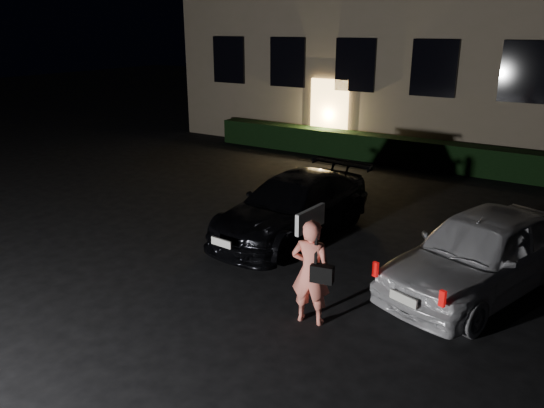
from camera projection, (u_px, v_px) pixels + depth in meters
The scene contains 5 objects.
ground at pixel (212, 309), 8.33m from camera, with size 80.00×80.00×0.00m, color black.
hedge at pixel (422, 154), 16.59m from camera, with size 15.00×0.70×0.85m, color black.
sedan at pixel (293, 206), 11.13m from camera, with size 2.08×4.49×1.25m.
hatch at pixel (481, 252), 8.70m from camera, with size 2.85×4.39×1.39m.
man at pixel (311, 272), 7.72m from camera, with size 0.72×0.49×1.63m.
Camera 1 is at (4.75, -5.71, 4.22)m, focal length 35.00 mm.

